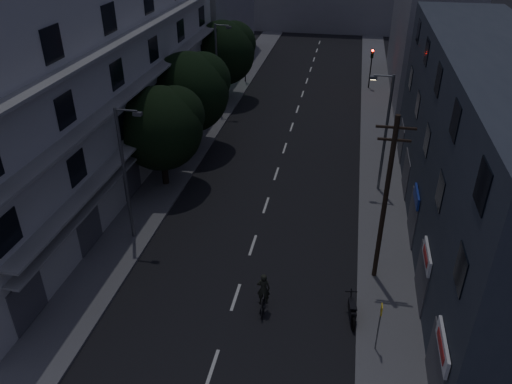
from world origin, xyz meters
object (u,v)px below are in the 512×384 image
(motorcycle, at_px, (352,311))
(cyclist, at_px, (263,298))
(bus_stop_sign, at_px, (380,319))
(utility_pole, at_px, (385,198))

(motorcycle, bearing_deg, cyclist, 174.00)
(bus_stop_sign, relative_size, cyclist, 1.16)
(bus_stop_sign, xyz_separation_m, cyclist, (-5.31, 1.64, -1.16))
(utility_pole, distance_m, motorcycle, 5.60)
(bus_stop_sign, xyz_separation_m, motorcycle, (-1.08, 1.81, -1.38))
(cyclist, bearing_deg, utility_pole, 27.99)
(bus_stop_sign, height_order, motorcycle, bus_stop_sign)
(bus_stop_sign, bearing_deg, utility_pole, 89.70)
(motorcycle, relative_size, cyclist, 0.91)
(motorcycle, bearing_deg, bus_stop_sign, -67.39)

